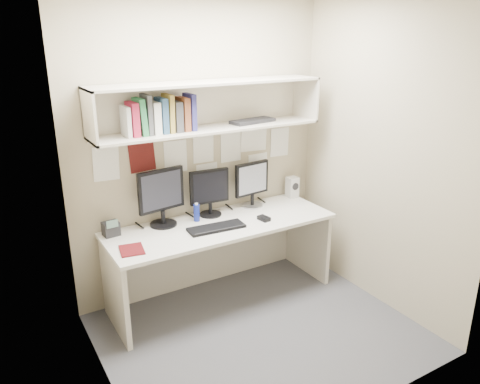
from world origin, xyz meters
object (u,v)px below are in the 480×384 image
monitor_right (252,182)px  speaker (292,187)px  monitor_center (210,190)px  desk (221,260)px  monitor_left (162,195)px  desk_phone (111,229)px  maroon_notebook (132,250)px  keyboard (216,228)px

monitor_right → speaker: monitor_right is taller
monitor_center → monitor_right: bearing=4.8°
desk → monitor_left: bearing=153.8°
monitor_right → desk_phone: monitor_right is taller
monitor_right → speaker: bearing=-5.2°
speaker → maroon_notebook: 1.82m
monitor_right → speaker: (0.49, 0.01, -0.13)m
monitor_left → monitor_right: 0.90m
monitor_center → maroon_notebook: bearing=-152.7°
monitor_right → speaker: size_ratio=2.09×
monitor_center → speaker: (0.93, 0.01, -0.13)m
desk → keyboard: 0.40m
monitor_center → keyboard: 0.40m
desk → monitor_right: bearing=25.8°
maroon_notebook → desk_phone: 0.36m
speaker → maroon_notebook: bearing=-166.9°
desk → desk_phone: desk_phone is taller
desk → monitor_right: 0.78m
maroon_notebook → desk_phone: size_ratio=1.40×
monitor_left → keyboard: (0.35, -0.32, -0.25)m
desk → monitor_center: monitor_center is taller
monitor_left → desk_phone: monitor_left is taller
monitor_left → keyboard: bearing=-51.1°
monitor_left → speaker: bearing=-8.3°
monitor_left → speaker: 1.40m
desk_phone → keyboard: bearing=-27.2°
monitor_left → keyboard: 0.54m
keyboard → desk_phone: desk_phone is taller
monitor_center → keyboard: bearing=-103.3°
desk → monitor_left: 0.80m
monitor_center → monitor_right: monitor_right is taller
desk → monitor_center: size_ratio=4.73×
keyboard → monitor_right: bearing=34.3°
desk → monitor_center: 0.64m
monitor_right → desk_phone: bearing=173.1°
monitor_center → monitor_right: (0.45, -0.00, 0.00)m
keyboard → speaker: size_ratio=2.35×
desk_phone → desk: bearing=-19.2°
monitor_right → maroon_notebook: bearing=-171.6°
monitor_center → speaker: bearing=5.6°
monitor_left → monitor_center: (0.45, 0.00, -0.03)m
monitor_left → desk_phone: 0.49m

